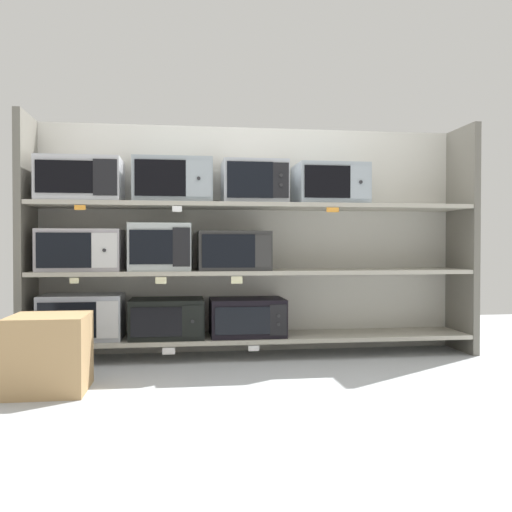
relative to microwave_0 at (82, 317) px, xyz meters
name	(u,v)px	position (x,y,z in m)	size (l,w,h in m)	color
ground	(281,394)	(1.22, -1.00, -0.32)	(7.12, 6.00, 0.02)	#B2B7BC
back_panel	(252,239)	(1.22, 0.24, 0.54)	(3.32, 0.04, 1.70)	beige
upright_left	(26,239)	(-0.37, 0.00, 0.54)	(0.05, 0.43, 1.70)	#68645B
upright_right	(462,239)	(2.81, 0.00, 0.54)	(0.05, 0.43, 1.70)	#68645B
shelf_0	(256,337)	(1.22, 0.00, -0.17)	(3.12, 0.43, 0.03)	#ADA899
microwave_0	(82,317)	(0.00, 0.00, 0.00)	(0.55, 0.35, 0.31)	#9EA2AD
microwave_1	(167,318)	(0.58, 0.00, -0.02)	(0.52, 0.40, 0.27)	black
microwave_2	(247,317)	(1.16, 0.00, -0.02)	(0.53, 0.39, 0.27)	black
price_tag_0	(72,353)	(-0.03, -0.22, -0.21)	(0.06, 0.00, 0.04)	white
price_tag_1	(169,351)	(0.60, -0.22, -0.21)	(0.08, 0.00, 0.04)	white
price_tag_2	(254,348)	(1.18, -0.22, -0.21)	(0.08, 0.00, 0.04)	white
shelf_1	(256,272)	(1.22, 0.00, 0.31)	(3.12, 0.43, 0.03)	#ADA899
microwave_3	(81,250)	(0.00, 0.00, 0.46)	(0.55, 0.40, 0.29)	#A29DA3
microwave_4	(160,247)	(0.54, 0.00, 0.49)	(0.43, 0.38, 0.33)	#B0B9BA
microwave_5	(233,251)	(1.06, 0.00, 0.46)	(0.51, 0.42, 0.28)	#2E2E2D
price_tag_3	(74,281)	(-0.01, -0.22, 0.27)	(0.06, 0.00, 0.04)	beige
price_tag_4	(161,280)	(0.55, -0.22, 0.26)	(0.07, 0.00, 0.05)	beige
price_tag_5	(237,280)	(1.06, -0.22, 0.26)	(0.08, 0.00, 0.05)	beige
shelf_2	(256,206)	(1.22, 0.00, 0.78)	(3.12, 0.43, 0.03)	#ADA899
microwave_6	(81,180)	(0.00, 0.00, 0.95)	(0.55, 0.42, 0.30)	silver
microwave_7	(173,181)	(0.63, 0.00, 0.95)	(0.55, 0.38, 0.31)	#98A3AB
microwave_8	(254,183)	(1.21, 0.00, 0.95)	(0.46, 0.37, 0.31)	#B2B7C0
microwave_9	(330,185)	(1.77, 0.00, 0.94)	(0.51, 0.41, 0.29)	#9BA7AF
price_tag_6	(80,207)	(0.03, -0.22, 0.74)	(0.07, 0.00, 0.03)	orange
price_tag_7	(177,209)	(0.66, -0.22, 0.74)	(0.06, 0.00, 0.04)	white
price_tag_8	(333,210)	(1.73, -0.22, 0.74)	(0.09, 0.00, 0.03)	orange
shipping_carton	(49,353)	(-0.03, -0.81, -0.10)	(0.41, 0.41, 0.42)	tan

